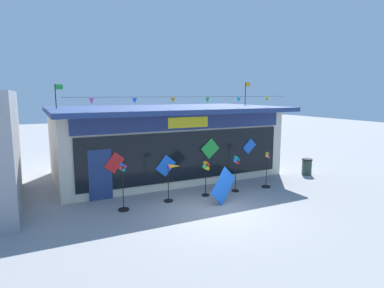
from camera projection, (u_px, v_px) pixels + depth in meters
ground_plane at (216, 212)px, 11.57m from camera, size 80.00×80.00×0.00m
kite_shop_building at (164, 140)px, 16.75m from camera, size 10.95×6.65×4.76m
wind_spinner_far_left at (123, 187)px, 11.54m from camera, size 0.38×0.38×1.74m
wind_spinner_left at (172, 177)px, 12.58m from camera, size 0.67×0.34×1.46m
wind_spinner_center_left at (206, 172)px, 13.18m from camera, size 0.42×0.30×1.47m
wind_spinner_center_right at (236, 167)px, 13.77m from camera, size 0.39×0.30×1.57m
wind_spinner_right at (267, 170)px, 14.43m from camera, size 0.38×0.38×1.62m
trash_bin at (307, 167)px, 16.78m from camera, size 0.52×0.52×0.83m
display_kite_on_ground at (223, 186)px, 12.40m from camera, size 1.36×0.46×1.36m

